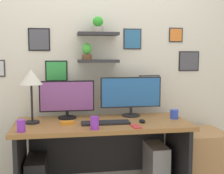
{
  "coord_description": "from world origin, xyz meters",
  "views": [
    {
      "loc": [
        -0.35,
        -2.72,
        1.38
      ],
      "look_at": [
        0.1,
        0.05,
        1.07
      ],
      "focal_mm": 47.8,
      "sensor_mm": 36.0,
      "label": 1
    }
  ],
  "objects_px": {
    "computer_mouse": "(142,121)",
    "drawer_cabinet": "(202,159)",
    "computer_tower_right": "(156,167)",
    "desk_lamp": "(31,80)",
    "cell_phone": "(136,126)",
    "monitor_left": "(67,99)",
    "water_cup": "(95,123)",
    "keyboard": "(106,123)",
    "monitor_right": "(131,94)",
    "scissors_tray": "(67,123)",
    "pen_cup": "(21,126)",
    "coffee_mug": "(174,114)",
    "desk": "(102,142)"
  },
  "relations": [
    {
      "from": "monitor_left",
      "to": "coffee_mug",
      "type": "bearing_deg",
      "value": -10.12
    },
    {
      "from": "monitor_left",
      "to": "water_cup",
      "type": "distance_m",
      "value": 0.55
    },
    {
      "from": "desk_lamp",
      "to": "scissors_tray",
      "type": "bearing_deg",
      "value": -13.79
    },
    {
      "from": "keyboard",
      "to": "computer_mouse",
      "type": "height_order",
      "value": "computer_mouse"
    },
    {
      "from": "desk_lamp",
      "to": "cell_phone",
      "type": "height_order",
      "value": "desk_lamp"
    },
    {
      "from": "computer_mouse",
      "to": "water_cup",
      "type": "xyz_separation_m",
      "value": [
        -0.46,
        -0.17,
        0.04
      ]
    },
    {
      "from": "keyboard",
      "to": "scissors_tray",
      "type": "height_order",
      "value": "scissors_tray"
    },
    {
      "from": "cell_phone",
      "to": "pen_cup",
      "type": "height_order",
      "value": "pen_cup"
    },
    {
      "from": "coffee_mug",
      "to": "monitor_left",
      "type": "bearing_deg",
      "value": 169.88
    },
    {
      "from": "coffee_mug",
      "to": "cell_phone",
      "type": "bearing_deg",
      "value": -148.83
    },
    {
      "from": "desk_lamp",
      "to": "water_cup",
      "type": "xyz_separation_m",
      "value": [
        0.54,
        -0.31,
        -0.35
      ]
    },
    {
      "from": "scissors_tray",
      "to": "water_cup",
      "type": "bearing_deg",
      "value": -45.82
    },
    {
      "from": "cell_phone",
      "to": "coffee_mug",
      "type": "height_order",
      "value": "coffee_mug"
    },
    {
      "from": "coffee_mug",
      "to": "drawer_cabinet",
      "type": "xyz_separation_m",
      "value": [
        0.34,
        0.07,
        -0.5
      ]
    },
    {
      "from": "monitor_left",
      "to": "keyboard",
      "type": "height_order",
      "value": "monitor_left"
    },
    {
      "from": "cell_phone",
      "to": "coffee_mug",
      "type": "xyz_separation_m",
      "value": [
        0.46,
        0.28,
        0.04
      ]
    },
    {
      "from": "keyboard",
      "to": "monitor_right",
      "type": "bearing_deg",
      "value": 44.38
    },
    {
      "from": "monitor_right",
      "to": "keyboard",
      "type": "height_order",
      "value": "monitor_right"
    },
    {
      "from": "scissors_tray",
      "to": "computer_tower_right",
      "type": "height_order",
      "value": "scissors_tray"
    },
    {
      "from": "cell_phone",
      "to": "computer_tower_right",
      "type": "relative_size",
      "value": 0.3
    },
    {
      "from": "scissors_tray",
      "to": "drawer_cabinet",
      "type": "relative_size",
      "value": 0.2
    },
    {
      "from": "computer_tower_right",
      "to": "monitor_left",
      "type": "bearing_deg",
      "value": 173.17
    },
    {
      "from": "monitor_left",
      "to": "scissors_tray",
      "type": "distance_m",
      "value": 0.31
    },
    {
      "from": "keyboard",
      "to": "cell_phone",
      "type": "distance_m",
      "value": 0.29
    },
    {
      "from": "monitor_left",
      "to": "monitor_right",
      "type": "relative_size",
      "value": 0.86
    },
    {
      "from": "coffee_mug",
      "to": "pen_cup",
      "type": "distance_m",
      "value": 1.45
    },
    {
      "from": "computer_mouse",
      "to": "drawer_cabinet",
      "type": "height_order",
      "value": "computer_mouse"
    },
    {
      "from": "cell_phone",
      "to": "water_cup",
      "type": "bearing_deg",
      "value": 176.9
    },
    {
      "from": "desk_lamp",
      "to": "scissors_tray",
      "type": "xyz_separation_m",
      "value": [
        0.32,
        -0.08,
        -0.39
      ]
    },
    {
      "from": "keyboard",
      "to": "desk_lamp",
      "type": "xyz_separation_m",
      "value": [
        -0.66,
        0.13,
        0.39
      ]
    },
    {
      "from": "monitor_right",
      "to": "scissors_tray",
      "type": "xyz_separation_m",
      "value": [
        -0.65,
        -0.25,
        -0.21
      ]
    },
    {
      "from": "pen_cup",
      "to": "drawer_cabinet",
      "type": "bearing_deg",
      "value": 11.12
    },
    {
      "from": "computer_mouse",
      "to": "computer_tower_right",
      "type": "bearing_deg",
      "value": 44.84
    },
    {
      "from": "monitor_left",
      "to": "pen_cup",
      "type": "bearing_deg",
      "value": -129.15
    },
    {
      "from": "scissors_tray",
      "to": "cell_phone",
      "type": "bearing_deg",
      "value": -20.06
    },
    {
      "from": "scissors_tray",
      "to": "water_cup",
      "type": "height_order",
      "value": "water_cup"
    },
    {
      "from": "desk_lamp",
      "to": "pen_cup",
      "type": "distance_m",
      "value": 0.46
    },
    {
      "from": "desk_lamp",
      "to": "keyboard",
      "type": "bearing_deg",
      "value": -11.02
    },
    {
      "from": "monitor_right",
      "to": "pen_cup",
      "type": "xyz_separation_m",
      "value": [
        -1.03,
        -0.47,
        -0.17
      ]
    },
    {
      "from": "desk_lamp",
      "to": "pen_cup",
      "type": "xyz_separation_m",
      "value": [
        -0.06,
        -0.3,
        -0.35
      ]
    },
    {
      "from": "coffee_mug",
      "to": "water_cup",
      "type": "height_order",
      "value": "water_cup"
    },
    {
      "from": "coffee_mug",
      "to": "drawer_cabinet",
      "type": "distance_m",
      "value": 0.61
    },
    {
      "from": "desk_lamp",
      "to": "desk",
      "type": "bearing_deg",
      "value": 0.65
    },
    {
      "from": "computer_mouse",
      "to": "monitor_right",
      "type": "bearing_deg",
      "value": 97.14
    },
    {
      "from": "keyboard",
      "to": "computer_mouse",
      "type": "xyz_separation_m",
      "value": [
        0.34,
        -0.01,
        0.01
      ]
    },
    {
      "from": "monitor_right",
      "to": "desk_lamp",
      "type": "bearing_deg",
      "value": -170.03
    },
    {
      "from": "monitor_right",
      "to": "cell_phone",
      "type": "xyz_separation_m",
      "value": [
        -0.06,
        -0.46,
        -0.22
      ]
    },
    {
      "from": "computer_mouse",
      "to": "water_cup",
      "type": "bearing_deg",
      "value": -159.26
    },
    {
      "from": "coffee_mug",
      "to": "computer_tower_right",
      "type": "distance_m",
      "value": 0.59
    },
    {
      "from": "monitor_left",
      "to": "keyboard",
      "type": "relative_size",
      "value": 1.22
    }
  ]
}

